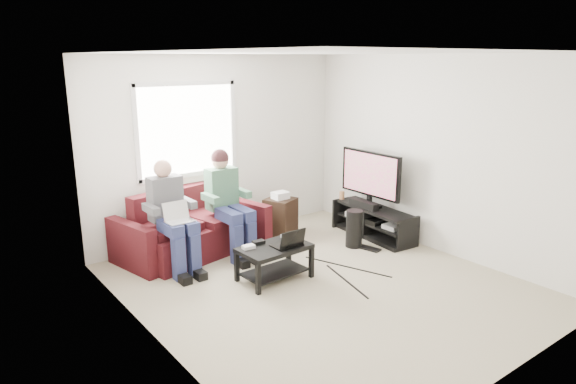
{
  "coord_description": "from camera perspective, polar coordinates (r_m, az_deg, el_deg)",
  "views": [
    {
      "loc": [
        -3.63,
        -4.11,
        2.55
      ],
      "look_at": [
        -0.03,
        0.6,
        0.99
      ],
      "focal_mm": 32.0,
      "sensor_mm": 36.0,
      "label": 1
    }
  ],
  "objects": [
    {
      "name": "person_right",
      "position": [
        6.74,
        -6.77,
        -0.41
      ],
      "size": [
        0.4,
        0.71,
        1.4
      ],
      "color": "navy",
      "rests_on": "sofa"
    },
    {
      "name": "wall_front",
      "position": [
        4.27,
        24.33,
        -3.67
      ],
      "size": [
        4.5,
        0.0,
        4.5
      ],
      "primitive_type": "plane",
      "rotation": [
        -1.57,
        0.0,
        0.0
      ],
      "color": "silver",
      "rests_on": "floor"
    },
    {
      "name": "tv_stand",
      "position": [
        7.62,
        9.47,
        -3.48
      ],
      "size": [
        0.51,
        1.36,
        0.44
      ],
      "color": "black",
      "rests_on": "floor"
    },
    {
      "name": "subwoofer",
      "position": [
        7.16,
        7.36,
        -4.06
      ],
      "size": [
        0.23,
        0.23,
        0.52
      ],
      "primitive_type": "cylinder",
      "color": "black",
      "rests_on": "floor"
    },
    {
      "name": "sofa",
      "position": [
        6.96,
        -10.76,
        -4.28
      ],
      "size": [
        1.99,
        1.15,
        0.86
      ],
      "color": "#491218",
      "rests_on": "floor"
    },
    {
      "name": "controller_c",
      "position": [
        6.31,
        -0.12,
        -4.9
      ],
      "size": [
        0.14,
        0.09,
        0.04
      ],
      "primitive_type": "cube",
      "rotation": [
        0.0,
        0.0,
        -0.0
      ],
      "color": "gray",
      "rests_on": "coffee_table"
    },
    {
      "name": "person_left",
      "position": [
        6.39,
        -12.83,
        -2.09
      ],
      "size": [
        0.4,
        0.71,
        1.35
      ],
      "color": "navy",
      "rests_on": "sofa"
    },
    {
      "name": "controller_b",
      "position": [
        6.11,
        -3.29,
        -5.58
      ],
      "size": [
        0.15,
        0.1,
        0.04
      ],
      "primitive_type": "cube",
      "rotation": [
        0.0,
        0.0,
        -0.08
      ],
      "color": "black",
      "rests_on": "coffee_table"
    },
    {
      "name": "wall_right",
      "position": [
        7.08,
        16.24,
        3.95
      ],
      "size": [
        0.0,
        4.5,
        4.5
      ],
      "primitive_type": "plane",
      "rotation": [
        1.57,
        0.0,
        -1.57
      ],
      "color": "silver",
      "rests_on": "floor"
    },
    {
      "name": "controller_a",
      "position": [
        5.97,
        -4.4,
        -6.1
      ],
      "size": [
        0.15,
        0.1,
        0.04
      ],
      "primitive_type": "cube",
      "rotation": [
        0.0,
        0.0,
        -0.07
      ],
      "color": "silver",
      "rests_on": "coffee_table"
    },
    {
      "name": "console_white",
      "position": [
        7.35,
        11.76,
        -3.73
      ],
      "size": [
        0.3,
        0.22,
        0.06
      ],
      "primitive_type": "cube",
      "color": "silver",
      "rests_on": "tv_stand"
    },
    {
      "name": "console_grey",
      "position": [
        7.79,
        7.89,
        -2.4
      ],
      "size": [
        0.34,
        0.26,
        0.08
      ],
      "primitive_type": "cube",
      "color": "gray",
      "rests_on": "tv_stand"
    },
    {
      "name": "laptop_silver",
      "position": [
        6.21,
        -12.01,
        -2.73
      ],
      "size": [
        0.37,
        0.3,
        0.24
      ],
      "primitive_type": null,
      "rotation": [
        0.0,
        0.0,
        0.29
      ],
      "color": "silver",
      "rests_on": "person_left"
    },
    {
      "name": "soundbar",
      "position": [
        7.52,
        8.38,
        -1.34
      ],
      "size": [
        0.12,
        0.5,
        0.1
      ],
      "primitive_type": "cube",
      "color": "black",
      "rests_on": "tv_stand"
    },
    {
      "name": "tv",
      "position": [
        7.5,
        9.13,
        1.82
      ],
      "size": [
        0.12,
        1.1,
        0.81
      ],
      "color": "black",
      "rests_on": "tv_stand"
    },
    {
      "name": "floor",
      "position": [
        6.05,
        3.73,
        -10.26
      ],
      "size": [
        4.5,
        4.5,
        0.0
      ],
      "primitive_type": "plane",
      "color": "#C0B695",
      "rests_on": "ground"
    },
    {
      "name": "drink_cup",
      "position": [
        7.92,
        6.01,
        -0.35
      ],
      "size": [
        0.08,
        0.08,
        0.12
      ],
      "primitive_type": "cylinder",
      "color": "#B1794C",
      "rests_on": "tv_stand"
    },
    {
      "name": "ceiling",
      "position": [
        5.49,
        4.2,
        15.19
      ],
      "size": [
        4.5,
        4.5,
        0.0
      ],
      "primitive_type": "plane",
      "rotation": [
        3.14,
        0.0,
        0.0
      ],
      "color": "white",
      "rests_on": "wall_back"
    },
    {
      "name": "coffee_table",
      "position": [
        6.07,
        -1.53,
        -7.01
      ],
      "size": [
        0.85,
        0.54,
        0.41
      ],
      "color": "black",
      "rests_on": "floor"
    },
    {
      "name": "console_black",
      "position": [
        7.57,
        9.77,
        -3.05
      ],
      "size": [
        0.38,
        0.3,
        0.07
      ],
      "primitive_type": "cube",
      "color": "black",
      "rests_on": "tv_stand"
    },
    {
      "name": "end_table",
      "position": [
        7.49,
        -0.84,
        -2.75
      ],
      "size": [
        0.39,
        0.39,
        0.67
      ],
      "color": "black",
      "rests_on": "floor"
    },
    {
      "name": "window",
      "position": [
        7.14,
        -11.11,
        6.78
      ],
      "size": [
        1.48,
        0.04,
        1.28
      ],
      "color": "white",
      "rests_on": "wall_back"
    },
    {
      "name": "wall_back",
      "position": [
        7.43,
        -7.6,
        4.89
      ],
      "size": [
        4.5,
        0.0,
        4.5
      ],
      "primitive_type": "plane",
      "rotation": [
        1.57,
        0.0,
        0.0
      ],
      "color": "silver",
      "rests_on": "floor"
    },
    {
      "name": "wall_left",
      "position": [
        4.6,
        -15.16,
        -1.6
      ],
      "size": [
        0.0,
        4.5,
        4.5
      ],
      "primitive_type": "plane",
      "rotation": [
        1.57,
        0.0,
        1.57
      ],
      "color": "silver",
      "rests_on": "floor"
    },
    {
      "name": "keyboard_floor",
      "position": [
        7.2,
        8.66,
        -6.13
      ],
      "size": [
        0.23,
        0.43,
        0.02
      ],
      "primitive_type": "cube",
      "rotation": [
        0.0,
        0.0,
        0.22
      ],
      "color": "black",
      "rests_on": "floor"
    },
    {
      "name": "laptop_black",
      "position": [
        6.0,
        -0.16,
        -4.94
      ],
      "size": [
        0.36,
        0.27,
        0.24
      ],
      "primitive_type": null,
      "rotation": [
        0.0,
        0.0,
        0.09
      ],
      "color": "black",
      "rests_on": "coffee_table"
    }
  ]
}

